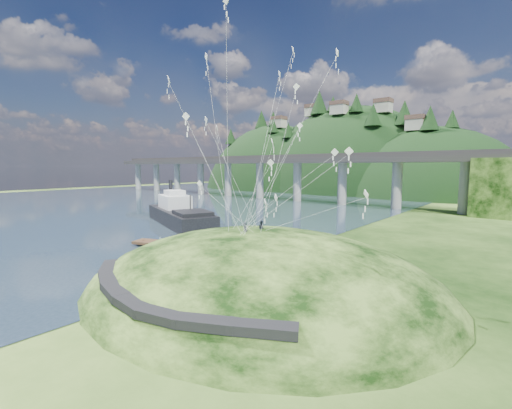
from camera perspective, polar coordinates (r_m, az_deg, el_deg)
The scene contains 10 objects.
ground at distance 37.76m, azimuth -10.75°, elevation -10.97°, with size 320.00×320.00×0.00m, color black.
water at distance 113.59m, azimuth -22.29°, elevation 0.26°, with size 240.00×240.00×0.00m, color #31475A.
grass_hill at distance 34.26m, azimuth 0.90°, elevation -15.36°, with size 36.00×32.00×13.00m.
footpath at distance 25.94m, azimuth -17.15°, elevation -14.46°, with size 22.29×5.84×0.83m.
bridge at distance 107.63m, azimuth 9.43°, elevation 5.51°, with size 160.00×11.00×15.00m.
far_ridge at distance 162.72m, azimuth 13.40°, elevation -0.36°, with size 153.00×70.00×94.50m.
work_barge at distance 67.93m, azimuth -12.68°, elevation -1.45°, with size 24.79×14.79×8.42m.
wooden_dock at distance 47.96m, azimuth -12.08°, elevation -6.66°, with size 15.14×7.38×1.09m.
kite_flyers at distance 33.89m, azimuth -0.06°, elevation -2.80°, with size 0.99×3.12×1.78m.
kite_swarm at distance 36.00m, azimuth 1.59°, elevation 14.03°, with size 20.13×13.40×20.27m.
Camera 1 is at (27.95, -22.79, 11.20)m, focal length 24.00 mm.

